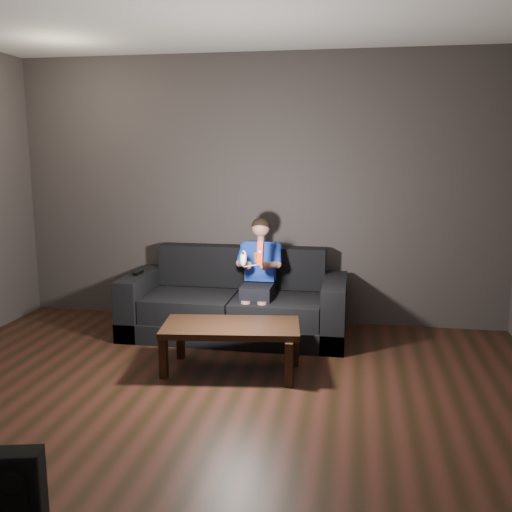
# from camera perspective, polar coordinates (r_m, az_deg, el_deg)

# --- Properties ---
(floor) EXTENTS (5.00, 5.00, 0.00)m
(floor) POSITION_cam_1_polar(r_m,az_deg,el_deg) (3.79, -6.57, -16.99)
(floor) COLOR black
(floor) RESTS_ON ground
(back_wall) EXTENTS (5.00, 0.04, 2.70)m
(back_wall) POSITION_cam_1_polar(r_m,az_deg,el_deg) (5.82, 0.16, 6.58)
(back_wall) COLOR #413A39
(back_wall) RESTS_ON ground
(sofa) EXTENTS (2.09, 0.90, 0.81)m
(sofa) POSITION_cam_1_polar(r_m,az_deg,el_deg) (5.50, -2.06, -5.15)
(sofa) COLOR black
(sofa) RESTS_ON floor
(child) EXTENTS (0.42, 0.51, 1.03)m
(child) POSITION_cam_1_polar(r_m,az_deg,el_deg) (5.30, 0.30, -1.15)
(child) COLOR black
(child) RESTS_ON sofa
(wii_remote_red) EXTENTS (0.05, 0.08, 0.21)m
(wii_remote_red) POSITION_cam_1_polar(r_m,az_deg,el_deg) (4.87, 0.44, 0.28)
(wii_remote_red) COLOR red
(wii_remote_red) RESTS_ON child
(nunchuk_white) EXTENTS (0.06, 0.09, 0.15)m
(nunchuk_white) POSITION_cam_1_polar(r_m,az_deg,el_deg) (4.91, -1.27, -0.22)
(nunchuk_white) COLOR silver
(nunchuk_white) RESTS_ON child
(wii_remote_black) EXTENTS (0.05, 0.17, 0.03)m
(wii_remote_black) POSITION_cam_1_polar(r_m,az_deg,el_deg) (5.62, -11.69, -1.64)
(wii_remote_black) COLOR black
(wii_remote_black) RESTS_ON sofa
(coffee_table) EXTENTS (1.14, 0.67, 0.39)m
(coffee_table) POSITION_cam_1_polar(r_m,az_deg,el_deg) (4.56, -2.51, -7.49)
(coffee_table) COLOR black
(coffee_table) RESTS_ON floor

